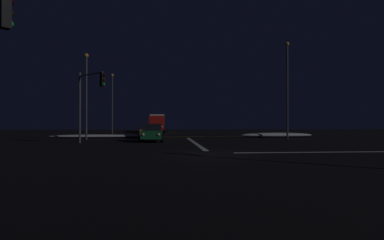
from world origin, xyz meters
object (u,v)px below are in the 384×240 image
Objects in this scene: sedan_red at (155,130)px; streetlamp_left_far at (112,99)px; streetlamp_left_near at (86,90)px; sedan_green at (152,133)px; box_truck at (157,122)px; sedan_orange at (149,131)px; traffic_signal_nw at (89,94)px; streetlamp_right_near at (287,84)px; sedan_black at (153,129)px.

streetlamp_left_far is at bearing 129.37° from sedan_red.
streetlamp_left_near is 0.96× the size of streetlamp_left_far.
sedan_green is 25.85m from box_truck.
streetlamp_left_far is (-6.24, 13.74, 4.43)m from sedan_orange.
traffic_signal_nw is 0.58× the size of streetlamp_right_near.
sedan_orange is 15.73m from streetlamp_left_far.
sedan_orange is 15.76m from streetlamp_right_near.
box_truck reaches higher than sedan_red.
streetlamp_left_far is (0.00, 16.00, 0.17)m from streetlamp_left_near.
sedan_black is at bearing 91.74° from sedan_green.
streetlamp_left_near reaches higher than sedan_red.
streetlamp_right_near is (14.76, -13.92, 5.09)m from sedan_black.
streetlamp_right_near is at bearing -43.31° from sedan_black.
streetlamp_left_near is at bearing 180.00° from streetlamp_right_near.
sedan_black is at bearing 90.10° from sedan_orange.
traffic_signal_nw is (-4.51, -8.49, 3.31)m from sedan_orange.
streetlamp_left_near is (-6.22, -13.92, 4.26)m from sedan_black.
streetlamp_right_near is at bearing -8.72° from sedan_orange.
sedan_green is at bearing -164.93° from streetlamp_right_near.
sedan_green is 0.42× the size of streetlamp_right_near.
sedan_orange is 11.66m from sedan_black.
streetlamp_left_near is (-1.73, 6.23, 0.95)m from traffic_signal_nw.
box_truck reaches higher than sedan_green.
sedan_black is 0.49× the size of streetlamp_left_near.
sedan_green is 17.75m from sedan_black.
traffic_signal_nw reaches higher than box_truck.
streetlamp_right_near reaches higher than box_truck.
streetlamp_left_far reaches higher than sedan_black.
streetlamp_left_far is at bearing 161.50° from sedan_black.
sedan_green is 0.48× the size of streetlamp_left_far.
sedan_black is at bearing -18.50° from streetlamp_left_far.
traffic_signal_nw is 20.32m from streetlamp_right_near.
streetlamp_left_near is (-6.76, 3.83, 4.26)m from sedan_green.
sedan_red is 14.18m from box_truck.
streetlamp_left_far reaches higher than sedan_green.
sedan_orange is 19.77m from box_truck.
sedan_orange is at bearing -94.53° from sedan_red.
sedan_green is at bearing -89.62° from sedan_red.
sedan_red is (0.44, 5.59, 0.00)m from sedan_orange.
sedan_black is 0.42× the size of streetlamp_right_near.
sedan_orange is 0.42× the size of streetlamp_right_near.
sedan_red and sedan_black have the same top height.
streetlamp_left_far is at bearing 90.00° from streetlamp_left_near.
sedan_orange is at bearing -65.56° from streetlamp_left_far.
sedan_green is 1.00× the size of sedan_red.
box_truck is 26.60m from streetlamp_right_near.
box_truck is at bearing 90.22° from sedan_red.
sedan_orange is 0.49× the size of streetlamp_left_near.
sedan_green is at bearing -88.26° from sedan_black.
sedan_red is at bearing 70.60° from traffic_signal_nw.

